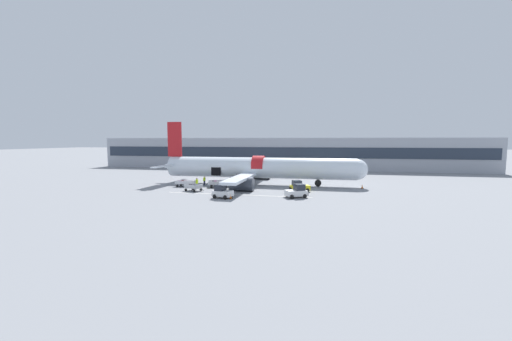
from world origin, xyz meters
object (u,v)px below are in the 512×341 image
Objects in this scene: airplane at (256,168)px; ground_crew_driver at (230,183)px; baggage_tug_mid at (222,192)px; ground_crew_loader_b at (204,181)px; baggage_tug_lead at (299,187)px; ground_crew_supervisor at (239,182)px; ground_crew_loader_a at (239,182)px; baggage_cart_empty at (194,188)px; ground_crew_marshal at (197,183)px; baggage_cart_queued at (186,184)px; baggage_tug_rear at (297,192)px; ground_crew_helper at (224,184)px; baggage_cart_loading at (219,184)px.

airplane reaches higher than ground_crew_driver.
baggage_tug_mid is 1.80× the size of ground_crew_loader_b.
baggage_tug_lead is 11.94m from baggage_tug_mid.
ground_crew_loader_a is at bearing 109.50° from ground_crew_supervisor.
baggage_tug_lead is (7.75, -5.89, -2.08)m from airplane.
baggage_tug_mid is 7.42m from baggage_cart_empty.
baggage_tug_lead is at bearing 10.42° from baggage_cart_empty.
baggage_cart_queued is at bearing 149.94° from ground_crew_marshal.
baggage_tug_rear is at bearing -15.24° from ground_crew_marshal.
baggage_cart_queued is (-9.00, 8.28, -0.24)m from baggage_tug_mid.
ground_crew_marshal is (-15.94, 4.34, 0.12)m from baggage_tug_rear.
airplane is 13.45m from baggage_tug_mid.
baggage_tug_lead reaches higher than baggage_cart_empty.
baggage_tug_lead is 2.07× the size of ground_crew_loader_b.
ground_crew_helper is at bearing 23.96° from baggage_cart_empty.
baggage_tug_mid reaches higher than baggage_cart_queued.
baggage_tug_mid reaches higher than ground_crew_helper.
ground_crew_driver is at bearing -106.94° from ground_crew_loader_a.
baggage_tug_rear is 0.95× the size of baggage_cart_empty.
ground_crew_driver is 1.54m from ground_crew_supervisor.
ground_crew_marshal reaches higher than ground_crew_loader_a.
baggage_tug_rear is at bearing -26.14° from baggage_cart_loading.
ground_crew_supervisor is (3.56, -0.40, 0.38)m from baggage_cart_loading.
baggage_cart_empty is 2.20× the size of ground_crew_loader_b.
ground_crew_loader_a is (-2.16, -3.39, -1.94)m from airplane.
baggage_tug_mid is at bearing -42.59° from baggage_cart_queued.
baggage_tug_lead is 15.65m from baggage_cart_empty.
ground_crew_helper is 4.63m from ground_crew_marshal.
baggage_tug_rear is 0.79× the size of baggage_cart_queued.
airplane reaches higher than baggage_tug_lead.
ground_crew_loader_a is at bearing 69.06° from ground_crew_helper.
baggage_cart_loading is 2.37× the size of ground_crew_supervisor.
ground_crew_marshal is at bearing -141.67° from airplane.
baggage_cart_empty is at bearing -78.79° from ground_crew_marshal.
airplane reaches higher than baggage_tug_rear.
ground_crew_driver is (4.78, 3.01, 0.46)m from baggage_cart_empty.
ground_crew_loader_b is 0.84× the size of ground_crew_driver.
airplane is 21.95× the size of ground_crew_helper.
ground_crew_loader_b is (-16.04, 3.08, 0.10)m from baggage_tug_lead.
baggage_cart_queued is at bearing 137.41° from baggage_tug_mid.
baggage_tug_rear is at bearing -25.19° from ground_crew_driver.
airplane is 13.46m from baggage_tug_rear.
baggage_cart_queued is 9.04m from ground_crew_supervisor.
ground_crew_loader_a is 6.66m from ground_crew_marshal.
ground_crew_loader_a is 1.43m from ground_crew_supervisor.
baggage_cart_empty is at bearing 172.54° from baggage_tug_rear.
baggage_tug_rear is 17.97m from ground_crew_loader_b.
baggage_tug_mid is at bearing -36.87° from baggage_cart_empty.
baggage_tug_rear is at bearing -18.86° from ground_crew_helper.
airplane is 11.11× the size of baggage_tug_rear.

